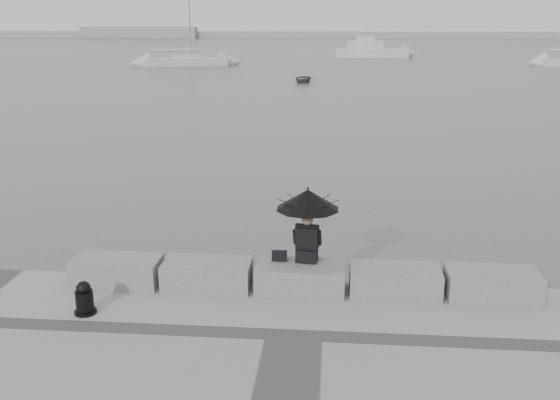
# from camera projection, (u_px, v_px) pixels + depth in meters

# --- Properties ---
(ground) EXTENTS (360.00, 360.00, 0.00)m
(ground) POSITION_uv_depth(u_px,v_px,m) (301.00, 304.00, 11.93)
(ground) COLOR #4D4F52
(ground) RESTS_ON ground
(stone_block_far_left) EXTENTS (1.60, 0.80, 0.50)m
(stone_block_far_left) POSITION_uv_depth(u_px,v_px,m) (117.00, 271.00, 11.56)
(stone_block_far_left) COLOR slate
(stone_block_far_left) RESTS_ON promenade
(stone_block_left) EXTENTS (1.60, 0.80, 0.50)m
(stone_block_left) POSITION_uv_depth(u_px,v_px,m) (207.00, 274.00, 11.42)
(stone_block_left) COLOR slate
(stone_block_left) RESTS_ON promenade
(stone_block_centre) EXTENTS (1.60, 0.80, 0.50)m
(stone_block_centre) POSITION_uv_depth(u_px,v_px,m) (300.00, 278.00, 11.28)
(stone_block_centre) COLOR slate
(stone_block_centre) RESTS_ON promenade
(stone_block_right) EXTENTS (1.60, 0.80, 0.50)m
(stone_block_right) POSITION_uv_depth(u_px,v_px,m) (395.00, 281.00, 11.14)
(stone_block_right) COLOR slate
(stone_block_right) RESTS_ON promenade
(stone_block_far_right) EXTENTS (1.60, 0.80, 0.50)m
(stone_block_far_right) POSITION_uv_depth(u_px,v_px,m) (492.00, 284.00, 11.01)
(stone_block_far_right) COLOR slate
(stone_block_far_right) RESTS_ON promenade
(seated_person) EXTENTS (1.15, 1.15, 1.39)m
(seated_person) POSITION_uv_depth(u_px,v_px,m) (308.00, 208.00, 11.12)
(seated_person) COLOR black
(seated_person) RESTS_ON stone_block_centre
(bag) EXTENTS (0.27, 0.15, 0.17)m
(bag) POSITION_uv_depth(u_px,v_px,m) (279.00, 256.00, 11.40)
(bag) COLOR black
(bag) RESTS_ON stone_block_centre
(mooring_bollard) EXTENTS (0.37, 0.37, 0.58)m
(mooring_bollard) POSITION_uv_depth(u_px,v_px,m) (85.00, 300.00, 10.40)
(mooring_bollard) COLOR black
(mooring_bollard) RESTS_ON promenade
(distant_landmass) EXTENTS (180.00, 8.00, 2.80)m
(distant_landmass) POSITION_uv_depth(u_px,v_px,m) (301.00, 34.00, 160.01)
(distant_landmass) COLOR #979A9C
(distant_landmass) RESTS_ON ground
(sailboat_left) EXTENTS (9.35, 5.14, 12.90)m
(sailboat_left) POSITION_uv_depth(u_px,v_px,m) (186.00, 61.00, 69.67)
(sailboat_left) COLOR silver
(sailboat_left) RESTS_ON ground
(motor_cruiser) EXTENTS (9.82, 3.48, 4.50)m
(motor_cruiser) POSITION_uv_depth(u_px,v_px,m) (373.00, 51.00, 84.03)
(motor_cruiser) COLOR silver
(motor_cruiser) RESTS_ON ground
(dinghy) EXTENTS (3.15, 1.57, 0.51)m
(dinghy) POSITION_uv_depth(u_px,v_px,m) (303.00, 79.00, 52.36)
(dinghy) COLOR slate
(dinghy) RESTS_ON ground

